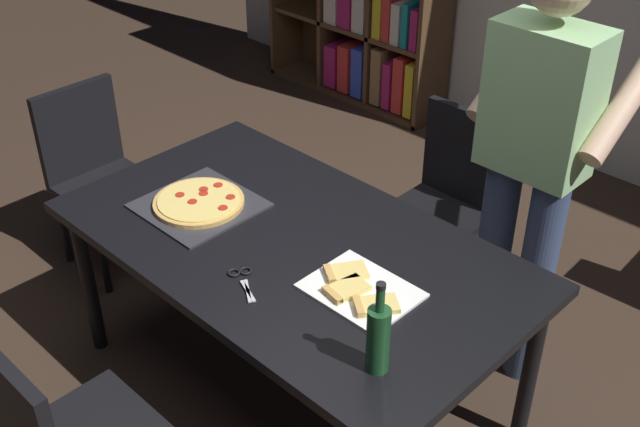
# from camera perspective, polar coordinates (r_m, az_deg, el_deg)

# --- Properties ---
(ground_plane) EXTENTS (12.00, 12.00, 0.00)m
(ground_plane) POSITION_cam_1_polar(r_m,az_deg,el_deg) (3.35, -1.83, -12.55)
(ground_plane) COLOR #38281E
(dining_table) EXTENTS (1.77, 1.00, 0.75)m
(dining_table) POSITION_cam_1_polar(r_m,az_deg,el_deg) (2.90, -2.07, -3.10)
(dining_table) COLOR black
(dining_table) RESTS_ON ground_plane
(chair_far_side) EXTENTS (0.42, 0.42, 0.90)m
(chair_far_side) POSITION_cam_1_polar(r_m,az_deg,el_deg) (3.63, 9.25, 1.37)
(chair_far_side) COLOR black
(chair_far_side) RESTS_ON ground_plane
(chair_left_end) EXTENTS (0.42, 0.42, 0.90)m
(chair_left_end) POSITION_cam_1_polar(r_m,az_deg,el_deg) (3.95, -16.01, 3.27)
(chair_left_end) COLOR black
(chair_left_end) RESTS_ON ground_plane
(person_serving_pizza) EXTENTS (0.55, 0.54, 1.75)m
(person_serving_pizza) POSITION_cam_1_polar(r_m,az_deg,el_deg) (3.00, 15.33, 4.09)
(person_serving_pizza) COLOR #38476B
(person_serving_pizza) RESTS_ON ground_plane
(pepperoni_pizza_on_tray) EXTENTS (0.41, 0.41, 0.04)m
(pepperoni_pizza_on_tray) POSITION_cam_1_polar(r_m,az_deg,el_deg) (3.08, -8.79, 0.76)
(pepperoni_pizza_on_tray) COLOR #2D2D33
(pepperoni_pizza_on_tray) RESTS_ON dining_table
(pizza_slices_on_towel) EXTENTS (0.36, 0.28, 0.03)m
(pizza_slices_on_towel) POSITION_cam_1_polar(r_m,az_deg,el_deg) (2.62, 2.76, -5.56)
(pizza_slices_on_towel) COLOR white
(pizza_slices_on_towel) RESTS_ON dining_table
(wine_bottle) EXTENTS (0.07, 0.07, 0.32)m
(wine_bottle) POSITION_cam_1_polar(r_m,az_deg,el_deg) (2.28, 4.25, -8.98)
(wine_bottle) COLOR #194723
(wine_bottle) RESTS_ON dining_table
(kitchen_scissors) EXTENTS (0.19, 0.14, 0.01)m
(kitchen_scissors) POSITION_cam_1_polar(r_m,az_deg,el_deg) (2.68, -5.63, -4.73)
(kitchen_scissors) COLOR silver
(kitchen_scissors) RESTS_ON dining_table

